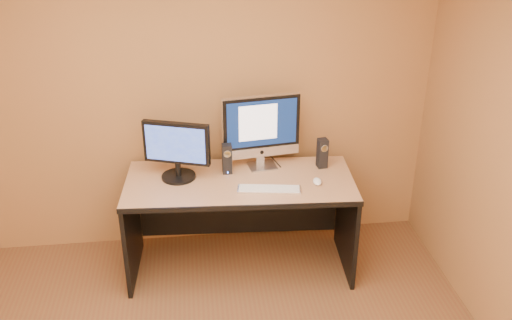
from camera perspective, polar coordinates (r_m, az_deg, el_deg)
name	(u,v)px	position (r m, az deg, el deg)	size (l,w,h in m)	color
walls	(189,240)	(2.79, -6.68, -7.96)	(4.00, 4.00, 2.60)	olive
desk	(240,225)	(4.55, -1.57, -6.54)	(1.74, 0.76, 0.80)	tan
imac	(262,132)	(4.42, 0.63, 2.80)	(0.62, 0.23, 0.60)	silver
second_monitor	(177,151)	(4.32, -7.91, 0.92)	(0.52, 0.26, 0.46)	black
speaker_left	(227,159)	(4.41, -2.92, 0.13)	(0.07, 0.08, 0.24)	black
speaker_right	(322,153)	(4.52, 6.65, 0.68)	(0.07, 0.08, 0.24)	black
keyboard	(269,189)	(4.21, 1.33, -2.92)	(0.47, 0.13, 0.02)	silver
mouse	(317,181)	(4.31, 6.15, -2.13)	(0.06, 0.11, 0.04)	white
cable_a	(275,161)	(4.63, 1.91, -0.08)	(0.01, 0.01, 0.24)	black
cable_b	(258,163)	(4.60, 0.19, -0.26)	(0.01, 0.01, 0.20)	black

